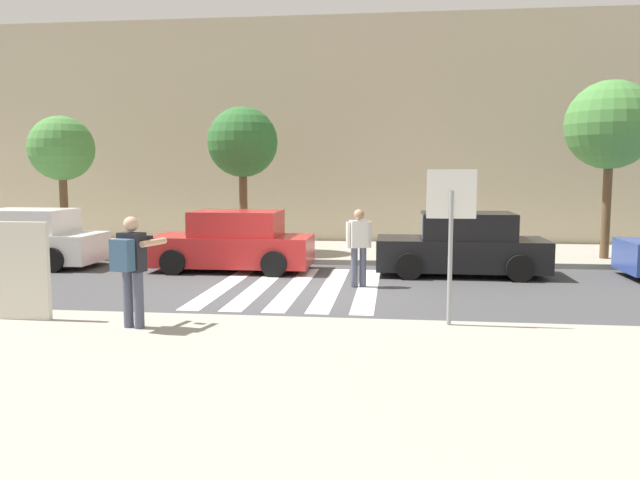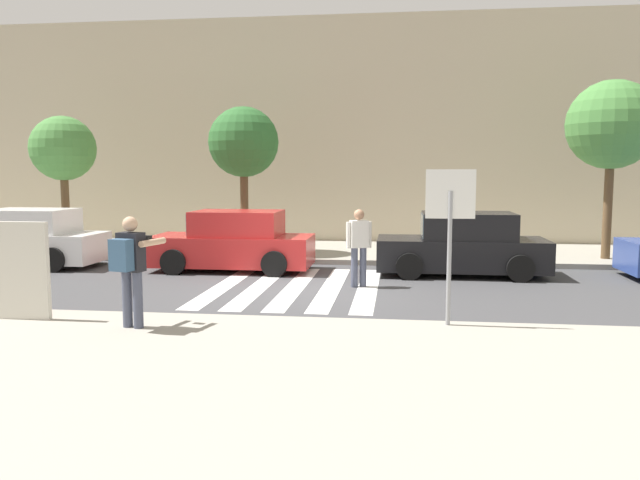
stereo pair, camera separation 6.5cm
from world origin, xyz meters
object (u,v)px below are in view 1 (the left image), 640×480
object	(u,v)px
parked_car_white	(26,240)
street_tree_west	(62,149)
parked_car_black	(462,246)
street_tree_east	(610,126)
photographer_with_backpack	(131,262)
pedestrian_crossing	(359,243)
street_tree_center	(243,143)
stop_sign	(451,212)
advertising_board	(17,271)
parked_car_red	(233,243)

from	to	relation	value
parked_car_white	street_tree_west	world-z (taller)	street_tree_west
parked_car_black	street_tree_east	xyz separation A→B (m)	(4.15, 2.51, 3.07)
photographer_with_backpack	pedestrian_crossing	xyz separation A→B (m)	(3.21, 4.64, -0.19)
pedestrian_crossing	street_tree_east	bearing A→B (deg)	33.84
parked_car_white	street_tree_east	bearing A→B (deg)	9.12
parked_car_black	street_tree_center	distance (m)	7.16
stop_sign	photographer_with_backpack	xyz separation A→B (m)	(-4.86, -0.81, -0.75)
pedestrian_crossing	photographer_with_backpack	bearing A→B (deg)	-124.67
stop_sign	advertising_board	size ratio (longest dim) A/B	1.52
photographer_with_backpack	parked_car_red	distance (m)	6.57
photographer_with_backpack	street_tree_center	size ratio (longest dim) A/B	0.40
street_tree_west	street_tree_east	bearing A→B (deg)	0.85
street_tree_west	street_tree_east	world-z (taller)	street_tree_east
parked_car_red	street_tree_center	world-z (taller)	street_tree_center
photographer_with_backpack	street_tree_center	xyz separation A→B (m)	(-0.48, 9.10, 2.22)
pedestrian_crossing	advertising_board	distance (m)	6.83
parked_car_black	advertising_board	bearing A→B (deg)	-141.33
pedestrian_crossing	stop_sign	bearing A→B (deg)	-66.70
photographer_with_backpack	street_tree_east	xyz separation A→B (m)	(9.81, 9.07, 2.63)
photographer_with_backpack	street_tree_east	world-z (taller)	street_tree_east
street_tree_east	advertising_board	distance (m)	15.03
street_tree_east	advertising_board	xyz separation A→B (m)	(-11.91, -8.72, -2.86)
parked_car_white	street_tree_west	size ratio (longest dim) A/B	1.01
photographer_with_backpack	advertising_board	bearing A→B (deg)	170.56
stop_sign	advertising_board	xyz separation A→B (m)	(-6.96, -0.46, -0.97)
photographer_with_backpack	street_tree_west	size ratio (longest dim) A/B	0.42
advertising_board	parked_car_black	bearing A→B (deg)	38.67
parked_car_white	parked_car_black	size ratio (longest dim) A/B	1.00
stop_sign	parked_car_red	bearing A→B (deg)	131.00
street_tree_center	street_tree_east	distance (m)	10.30
parked_car_white	advertising_board	xyz separation A→B (m)	(3.75, -6.21, 0.21)
pedestrian_crossing	parked_car_white	xyz separation A→B (m)	(-9.06, 1.91, -0.25)
street_tree_east	pedestrian_crossing	bearing A→B (deg)	-146.16
parked_car_red	street_tree_west	bearing A→B (deg)	158.74
street_tree_west	street_tree_center	bearing A→B (deg)	2.83
photographer_with_backpack	street_tree_west	distance (m)	10.87
pedestrian_crossing	street_tree_west	world-z (taller)	street_tree_west
street_tree_west	street_tree_center	world-z (taller)	street_tree_center
street_tree_east	advertising_board	world-z (taller)	street_tree_east
advertising_board	street_tree_east	bearing A→B (deg)	36.21
parked_car_red	parked_car_black	distance (m)	5.79
stop_sign	street_tree_east	xyz separation A→B (m)	(4.95, 8.26, 1.88)
pedestrian_crossing	parked_car_white	world-z (taller)	pedestrian_crossing
parked_car_white	street_tree_east	world-z (taller)	street_tree_east
advertising_board	parked_car_red	bearing A→B (deg)	72.43
parked_car_black	advertising_board	world-z (taller)	advertising_board
photographer_with_backpack	advertising_board	size ratio (longest dim) A/B	1.08
street_tree_center	advertising_board	distance (m)	9.23
parked_car_red	street_tree_center	bearing A→B (deg)	97.84
stop_sign	street_tree_center	world-z (taller)	street_tree_center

